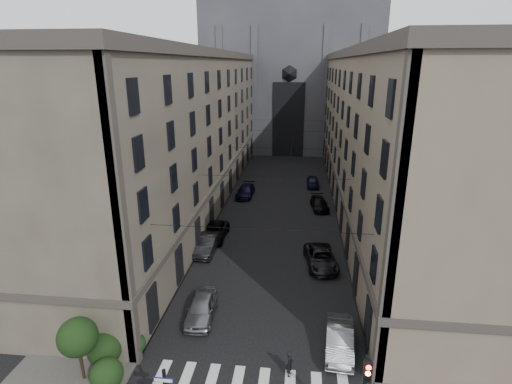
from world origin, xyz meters
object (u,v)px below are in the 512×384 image
(car_left_near, at_px, (201,308))
(car_right_midfar, at_px, (319,204))
(car_left_far, at_px, (245,191))
(gothic_tower, at_px, (291,61))
(car_left_midfar, at_px, (213,232))
(pedestrian, at_px, (290,364))
(car_right_midnear, at_px, (321,258))
(car_right_far, at_px, (313,182))
(car_right_near, at_px, (340,339))
(car_left_midnear, at_px, (207,244))

(car_left_near, relative_size, car_right_midfar, 0.99)
(car_left_far, bearing_deg, gothic_tower, 85.27)
(car_left_near, relative_size, car_left_midfar, 0.86)
(pedestrian, bearing_deg, car_left_near, 58.17)
(gothic_tower, xyz_separation_m, car_right_midnear, (4.57, -55.21, -17.03))
(car_left_near, bearing_deg, gothic_tower, 83.64)
(gothic_tower, distance_m, car_right_far, 35.55)
(car_right_midnear, bearing_deg, pedestrian, -107.44)
(car_left_far, height_order, car_right_far, car_left_far)
(car_right_near, distance_m, car_right_far, 35.39)
(car_left_near, height_order, car_right_midfar, car_left_near)
(car_right_near, xyz_separation_m, car_right_far, (-0.81, 35.38, -0.06))
(car_left_near, relative_size, car_left_midnear, 0.94)
(car_right_near, height_order, pedestrian, pedestrian)
(gothic_tower, bearing_deg, pedestrian, -88.18)
(car_right_far, bearing_deg, car_right_midfar, -87.42)
(car_left_midnear, relative_size, car_right_far, 1.16)
(car_left_near, distance_m, car_right_far, 34.14)
(car_left_near, height_order, car_left_far, car_left_near)
(car_left_midnear, relative_size, car_right_midfar, 1.06)
(car_left_far, xyz_separation_m, car_right_midfar, (9.83, -3.86, -0.06))
(car_left_midfar, relative_size, car_right_far, 1.27)
(car_right_near, height_order, car_right_far, car_right_near)
(car_left_midnear, distance_m, pedestrian, 17.30)
(car_right_midfar, bearing_deg, car_left_far, 151.27)
(car_right_near, bearing_deg, car_right_far, 95.73)
(car_right_midnear, bearing_deg, car_left_near, -142.79)
(car_left_near, bearing_deg, car_right_near, -16.57)
(car_left_near, height_order, car_left_midnear, car_left_midnear)
(car_left_midfar, distance_m, car_right_near, 19.35)
(car_right_near, distance_m, pedestrian, 3.97)
(car_right_midnear, distance_m, pedestrian, 13.76)
(car_left_near, bearing_deg, car_right_midfar, 65.95)
(car_left_near, distance_m, car_right_midnear, 12.35)
(car_left_near, relative_size, pedestrian, 2.92)
(car_left_midnear, bearing_deg, pedestrian, -60.33)
(car_left_far, bearing_deg, car_left_near, -86.01)
(car_left_midfar, bearing_deg, car_right_far, 62.70)
(car_right_midnear, bearing_deg, car_left_midnear, 164.19)
(car_left_far, height_order, car_right_midnear, car_right_midnear)
(car_left_far, xyz_separation_m, car_right_far, (9.24, 5.64, -0.02))
(car_left_midnear, bearing_deg, car_right_midnear, -7.67)
(gothic_tower, distance_m, car_left_near, 66.24)
(car_left_midfar, xyz_separation_m, car_right_midfar, (11.23, 10.27, -0.07))
(gothic_tower, distance_m, car_right_near, 68.59)
(car_right_far, height_order, pedestrian, pedestrian)
(car_left_near, xyz_separation_m, car_left_midnear, (-1.99, 10.27, 0.02))
(car_left_midnear, xyz_separation_m, car_right_midnear, (10.77, -1.58, -0.06))
(pedestrian, bearing_deg, car_right_midnear, -4.52)
(car_right_midfar, distance_m, pedestrian, 28.53)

